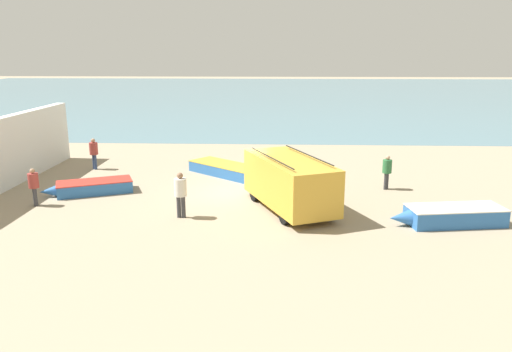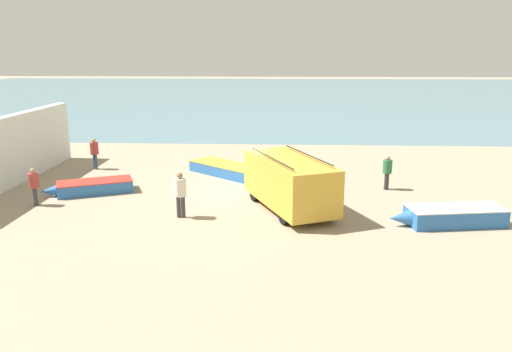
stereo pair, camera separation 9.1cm
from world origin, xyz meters
TOP-DOWN VIEW (x-y plane):
  - ground_plane at (0.00, 0.00)m, footprint 200.00×200.00m
  - sea_water at (0.00, 52.00)m, footprint 120.00×80.00m
  - harbor_wall at (-11.05, 1.00)m, footprint 0.50×12.15m
  - parked_van at (2.22, -2.33)m, footprint 3.94×5.63m
  - fishing_rowboat_0 at (8.24, -3.92)m, footprint 4.40×1.88m
  - fishing_rowboat_1 at (-6.71, -0.38)m, footprint 4.03×2.54m
  - fishing_rowboat_2 at (-0.94, 3.37)m, footprint 4.89×4.31m
  - fisherman_0 at (-8.40, -2.33)m, footprint 0.42×0.42m
  - fisherman_1 at (-8.25, 4.25)m, footprint 0.45×0.45m
  - fisherman_2 at (-1.99, -3.58)m, footprint 0.47×0.47m
  - fisherman_3 at (6.85, 0.88)m, footprint 0.43×0.43m

SIDE VIEW (x-z plane):
  - ground_plane at x=0.00m, z-range 0.00..0.00m
  - sea_water at x=0.00m, z-range 0.00..0.01m
  - fishing_rowboat_1 at x=-6.71m, z-range 0.00..0.56m
  - fishing_rowboat_2 at x=-0.94m, z-range 0.00..0.57m
  - fishing_rowboat_0 at x=8.24m, z-range 0.00..0.67m
  - fisherman_0 at x=-8.40m, z-range 0.16..1.76m
  - fisherman_3 at x=6.85m, z-range 0.16..1.78m
  - fisherman_1 at x=-8.25m, z-range 0.17..1.87m
  - fisherman_2 at x=-1.99m, z-range 0.18..1.98m
  - parked_van at x=2.22m, z-range 0.05..2.29m
  - harbor_wall at x=-11.05m, z-range 0.00..3.32m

